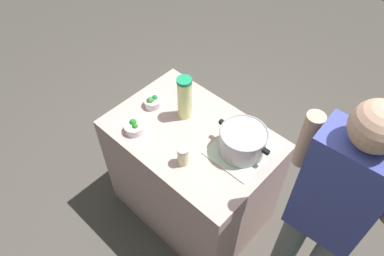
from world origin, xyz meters
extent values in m
plane|color=#4D4841|center=(0.00, 0.00, 0.00)|extent=(8.00, 8.00, 0.00)
cube|color=#C39C96|center=(0.00, 0.00, 0.44)|extent=(1.03, 0.70, 0.89)
cube|color=beige|center=(0.30, 0.10, 0.89)|extent=(0.31, 0.35, 0.01)
cylinder|color=#B7B7BC|center=(0.30, 0.10, 0.97)|extent=(0.27, 0.27, 0.15)
torus|color=#99999E|center=(0.30, 0.10, 1.04)|extent=(0.27, 0.27, 0.01)
cube|color=black|center=(0.15, 0.10, 1.01)|extent=(0.04, 0.02, 0.02)
cube|color=black|center=(0.45, 0.10, 1.01)|extent=(0.04, 0.02, 0.02)
cylinder|color=#E5F398|center=(-0.14, 0.08, 1.02)|extent=(0.09, 0.09, 0.28)
cylinder|color=#198A57|center=(-0.14, 0.08, 1.17)|extent=(0.09, 0.09, 0.02)
ellipsoid|color=yellow|center=(-0.12, 0.08, 1.05)|extent=(0.04, 0.04, 0.01)
cylinder|color=beige|center=(0.11, -0.19, 0.94)|extent=(0.06, 0.06, 0.12)
cylinder|color=#B2AD99|center=(0.11, -0.19, 1.01)|extent=(0.07, 0.07, 0.01)
cylinder|color=silver|center=(-0.35, 0.00, 0.91)|extent=(0.11, 0.11, 0.05)
ellipsoid|color=#1F7832|center=(-0.35, 0.02, 0.94)|extent=(0.04, 0.04, 0.05)
ellipsoid|color=#3C7D33|center=(-0.35, -0.02, 0.94)|extent=(0.05, 0.05, 0.06)
cylinder|color=silver|center=(-0.27, -0.22, 0.91)|extent=(0.12, 0.12, 0.05)
ellipsoid|color=#2E6D1E|center=(-0.26, -0.22, 0.93)|extent=(0.04, 0.04, 0.04)
ellipsoid|color=#238220|center=(-0.29, -0.21, 0.93)|extent=(0.05, 0.05, 0.05)
cylinder|color=slate|center=(0.77, 0.01, 0.43)|extent=(0.14, 0.14, 0.87)
cube|color=#3E4798|center=(0.87, 0.01, 1.19)|extent=(0.35, 0.22, 0.65)
sphere|color=tan|center=(0.87, 0.01, 1.62)|extent=(0.20, 0.20, 0.20)
cylinder|color=tan|center=(0.66, 0.01, 1.37)|extent=(0.08, 0.08, 0.30)
camera|label=1|loc=(0.98, -1.05, 2.58)|focal=34.26mm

